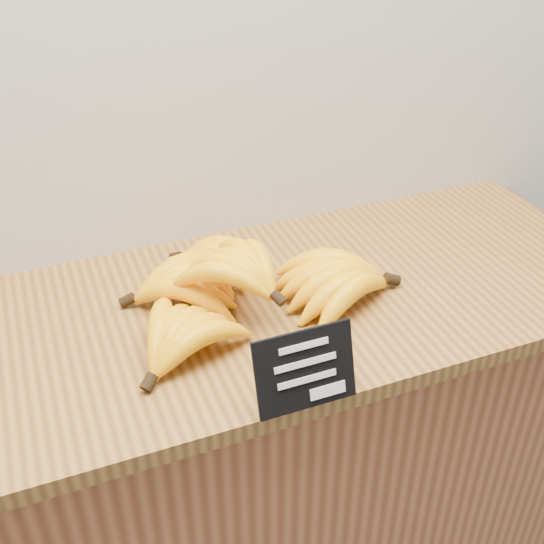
{
  "coord_description": "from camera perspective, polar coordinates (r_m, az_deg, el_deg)",
  "views": [
    {
      "loc": [
        -0.17,
        1.84,
        1.64
      ],
      "look_at": [
        0.17,
        2.7,
        1.02
      ],
      "focal_mm": 45.0,
      "sensor_mm": 36.0,
      "label": 1
    }
  ],
  "objects": [
    {
      "name": "chalkboard_sign",
      "position": [
        0.97,
        2.81,
        -8.18
      ],
      "size": [
        0.15,
        0.04,
        0.12
      ],
      "primitive_type": "cube",
      "rotation": [
        -0.3,
        0.0,
        0.0
      ],
      "color": "black",
      "rests_on": "counter_top"
    },
    {
      "name": "counter_top",
      "position": [
        1.21,
        -0.87,
        -2.92
      ],
      "size": [
        1.34,
        0.54,
        0.03
      ],
      "primitive_type": "cube",
      "color": "olive",
      "rests_on": "counter"
    },
    {
      "name": "counter",
      "position": [
        1.53,
        -0.72,
        -17.02
      ],
      "size": [
        1.45,
        0.5,
        0.9
      ],
      "primitive_type": "cube",
      "color": "#9F5B33",
      "rests_on": "ground"
    },
    {
      "name": "banana_pile",
      "position": [
        1.16,
        -2.87,
        -1.18
      ],
      "size": [
        0.53,
        0.37,
        0.12
      ],
      "color": "#FFB80A",
      "rests_on": "counter_top"
    }
  ]
}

